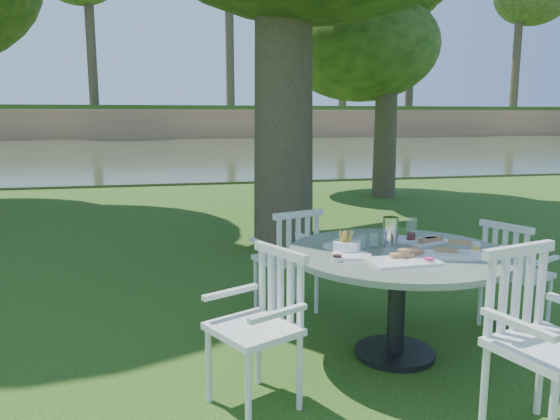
{
  "coord_description": "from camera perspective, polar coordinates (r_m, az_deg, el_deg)",
  "views": [
    {
      "loc": [
        -1.05,
        -4.43,
        1.67
      ],
      "look_at": [
        0.0,
        0.2,
        0.85
      ],
      "focal_mm": 35.0,
      "sensor_mm": 36.0,
      "label": 1
    }
  ],
  "objects": [
    {
      "name": "table",
      "position": [
        3.86,
        12.2,
        -6.07
      ],
      "size": [
        1.51,
        1.51,
        0.76
      ],
      "color": "black",
      "rests_on": "ground"
    },
    {
      "name": "tableware",
      "position": [
        3.82,
        11.78,
        -3.53
      ],
      "size": [
        1.12,
        0.8,
        0.22
      ],
      "color": "white",
      "rests_on": "table"
    },
    {
      "name": "ground",
      "position": [
        4.85,
        0.53,
        -10.34
      ],
      "size": [
        140.0,
        140.0,
        0.0
      ],
      "primitive_type": "plane",
      "color": "#193A0C",
      "rests_on": "ground"
    },
    {
      "name": "chair_ne",
      "position": [
        4.62,
        22.96,
        -5.57
      ],
      "size": [
        0.55,
        0.56,
        0.86
      ],
      "rotation": [
        0.0,
        0.0,
        -4.31
      ],
      "color": "silver",
      "rests_on": "ground"
    },
    {
      "name": "chair_nw",
      "position": [
        4.59,
        1.19,
        -4.59
      ],
      "size": [
        0.56,
        0.54,
        0.9
      ],
      "rotation": [
        0.0,
        0.0,
        -2.84
      ],
      "color": "silver",
      "rests_on": "ground"
    },
    {
      "name": "far_bank",
      "position": [
        45.91,
        -11.53,
        16.53
      ],
      "size": [
        100.0,
        18.0,
        15.2
      ],
      "color": "#A3704C",
      "rests_on": "ground"
    },
    {
      "name": "chair_se",
      "position": [
        3.17,
        24.96,
        -11.13
      ],
      "size": [
        0.61,
        0.58,
        1.0
      ],
      "rotation": [
        0.0,
        0.0,
        0.26
      ],
      "color": "silver",
      "rests_on": "ground"
    },
    {
      "name": "chair_sw",
      "position": [
        3.22,
        -1.49,
        -10.86
      ],
      "size": [
        0.59,
        0.6,
        0.91
      ],
      "rotation": [
        0.0,
        0.0,
        -1.12
      ],
      "color": "silver",
      "rests_on": "ground"
    },
    {
      "name": "river",
      "position": [
        27.5,
        -10.65,
        6.1
      ],
      "size": [
        100.0,
        28.0,
        0.12
      ],
      "primitive_type": "cube",
      "color": "#2F3720",
      "rests_on": "ground"
    }
  ]
}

